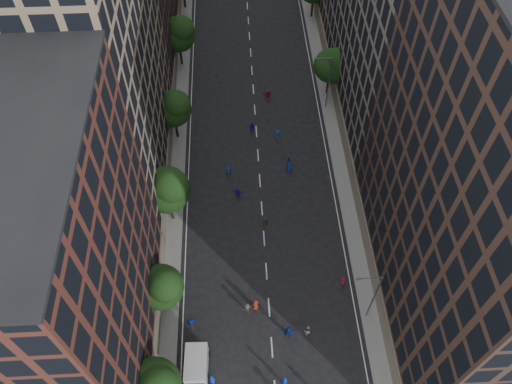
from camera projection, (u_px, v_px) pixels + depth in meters
ground at (257, 134)px, 71.27m from camera, size 240.00×240.00×0.00m
sidewalk_left at (175, 101)px, 75.34m from camera, size 4.00×105.00×0.15m
sidewalk_right at (332, 95)px, 76.09m from camera, size 4.00×105.00×0.15m
bldg_left_a at (46, 271)px, 41.28m from camera, size 14.00×22.00×30.00m
bldg_left_b at (84, 65)px, 54.10m from camera, size 14.00×26.00×34.00m
bldg_right_a at (494, 192)px, 42.47m from camera, size 14.00×30.00×36.00m
bldg_right_b at (410, 11)px, 61.09m from camera, size 14.00×28.00×33.00m
tree_left_1 at (162, 287)px, 50.79m from camera, size 4.80×4.80×8.21m
tree_left_2 at (168, 189)px, 57.34m from camera, size 5.60×5.60×9.45m
tree_left_3 at (174, 107)px, 66.20m from camera, size 5.00×5.00×8.58m
tree_left_4 at (179, 33)px, 75.57m from camera, size 5.40×5.40×9.08m
tree_right_a at (332, 64)px, 71.85m from camera, size 5.00×5.00×8.39m
streetlamp_near at (373, 295)px, 50.65m from camera, size 2.64×0.22×9.06m
streetlamp_far at (328, 80)px, 70.47m from camera, size 2.64×0.22×9.06m
cargo_van at (196, 370)px, 49.82m from camera, size 2.51×5.11×2.68m
skater_0 at (212, 380)px, 49.90m from camera, size 0.79×0.56×1.51m
skater_1 at (284, 381)px, 49.65m from camera, size 0.80×0.67×1.88m
skater_4 at (191, 323)px, 53.39m from camera, size 1.08×0.68×1.72m
skater_5 at (288, 331)px, 52.76m from camera, size 1.78×1.11×1.83m
skater_6 at (255, 305)px, 54.58m from camera, size 1.03×0.89×1.79m
skater_7 at (343, 281)px, 56.38m from camera, size 0.71×0.61×1.65m
skater_8 at (307, 331)px, 52.89m from camera, size 0.93×0.81×1.65m
skater_9 at (247, 308)px, 54.49m from camera, size 1.14×0.92×1.54m
skater_10 at (265, 223)px, 61.13m from camera, size 1.00×0.59×1.59m
skater_11 at (238, 193)px, 63.96m from camera, size 1.47×0.82×1.52m
skater_12 at (289, 168)px, 66.46m from camera, size 0.84×0.62×1.58m
skater_13 at (229, 171)px, 66.11m from camera, size 0.67×0.51×1.66m
skater_14 at (288, 161)px, 67.19m from camera, size 0.81×0.65×1.58m
skater_15 at (277, 135)px, 70.13m from camera, size 1.10×0.85×1.50m
skater_16 at (252, 128)px, 70.76m from camera, size 1.08×0.57×1.76m
skater_17 at (268, 95)px, 74.83m from camera, size 1.72×0.76×1.79m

